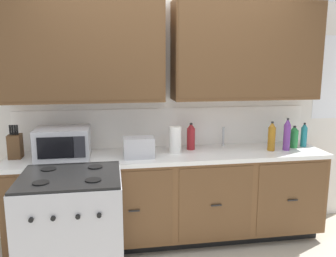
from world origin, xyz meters
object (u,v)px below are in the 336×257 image
at_px(stove_range, 73,233).
at_px(knife_block, 15,146).
at_px(bottle_amber, 272,137).
at_px(bottle_green, 294,137).
at_px(microwave, 63,143).
at_px(bottle_teal, 304,135).
at_px(toaster, 139,147).
at_px(bottle_violet, 287,135).
at_px(bottle_red, 191,137).
at_px(paper_towel_roll, 175,140).

relative_size(stove_range, knife_block, 3.06).
relative_size(bottle_amber, bottle_green, 1.29).
bearing_deg(microwave, bottle_green, 0.69).
height_order(microwave, bottle_teal, microwave).
bearing_deg(knife_block, microwave, -8.77).
xyz_separation_m(toaster, bottle_violet, (1.48, 0.03, 0.06)).
bearing_deg(bottle_teal, bottle_red, 176.62).
bearing_deg(bottle_amber, bottle_violet, -4.01).
bearing_deg(toaster, microwave, 172.19).
bearing_deg(bottle_red, bottle_violet, -11.14).
bearing_deg(bottle_red, paper_towel_roll, -148.34).
bearing_deg(microwave, bottle_amber, -1.40).
relative_size(knife_block, bottle_green, 1.37).
height_order(bottle_amber, bottle_green, bottle_amber).
height_order(bottle_green, bottle_red, bottle_red).
xyz_separation_m(knife_block, paper_towel_roll, (1.48, -0.05, 0.01)).
height_order(toaster, bottle_red, bottle_red).
bearing_deg(bottle_green, toaster, -175.66).
height_order(toaster, bottle_violet, bottle_violet).
distance_m(bottle_teal, bottle_amber, 0.42).
bearing_deg(bottle_teal, knife_block, 179.74).
height_order(knife_block, bottle_teal, knife_block).
xyz_separation_m(paper_towel_roll, bottle_violet, (1.12, -0.07, 0.03)).
relative_size(stove_range, microwave, 1.98).
distance_m(microwave, bottle_green, 2.29).
relative_size(paper_towel_roll, bottle_amber, 0.89).
distance_m(toaster, bottle_violet, 1.48).
bearing_deg(knife_block, bottle_amber, -2.72).
bearing_deg(bottle_violet, knife_block, 177.20).
distance_m(toaster, paper_towel_roll, 0.38).
distance_m(knife_block, bottle_red, 1.66).
relative_size(bottle_teal, bottle_violet, 0.77).
xyz_separation_m(stove_range, bottle_teal, (2.29, 0.68, 0.56)).
height_order(paper_towel_roll, bottle_red, bottle_red).
bearing_deg(stove_range, bottle_amber, 16.93).
height_order(toaster, bottle_teal, bottle_teal).
xyz_separation_m(paper_towel_roll, bottle_amber, (0.96, -0.06, 0.01)).
height_order(microwave, bottle_violet, bottle_violet).
distance_m(microwave, bottle_red, 1.23).
height_order(toaster, knife_block, knife_block).
relative_size(stove_range, bottle_violet, 2.93).
distance_m(stove_range, toaster, 0.94).
height_order(stove_range, paper_towel_roll, paper_towel_roll).
relative_size(microwave, bottle_teal, 1.92).
relative_size(toaster, knife_block, 0.90).
xyz_separation_m(microwave, bottle_amber, (2.01, -0.05, 0.00)).
xyz_separation_m(toaster, paper_towel_roll, (0.36, 0.11, 0.03)).
bearing_deg(bottle_violet, bottle_amber, 175.99).
xyz_separation_m(bottle_teal, bottle_green, (-0.13, -0.03, -0.01)).
height_order(stove_range, bottle_teal, bottle_teal).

